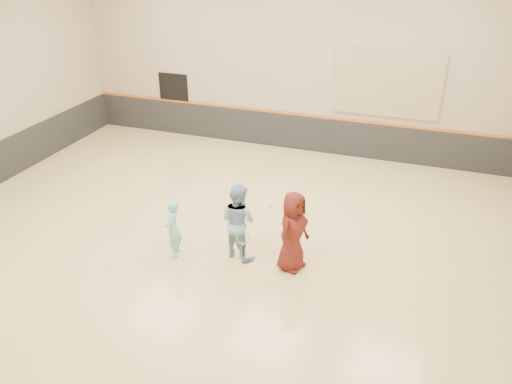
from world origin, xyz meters
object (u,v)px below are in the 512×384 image
(young_man, at_px, (293,232))
(spare_racket, at_px, (245,198))
(instructor, at_px, (238,221))
(girl, at_px, (173,229))

(young_man, bearing_deg, spare_racket, 57.18)
(young_man, xyz_separation_m, spare_racket, (-2.05, 2.57, -0.84))
(instructor, xyz_separation_m, young_man, (1.27, -0.05, 0.02))
(girl, height_order, spare_racket, girl)
(girl, distance_m, spare_racket, 3.12)
(young_man, distance_m, spare_racket, 3.39)
(girl, relative_size, young_man, 0.77)
(instructor, bearing_deg, young_man, -162.07)
(instructor, relative_size, young_man, 0.98)
(instructor, bearing_deg, spare_racket, -52.29)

